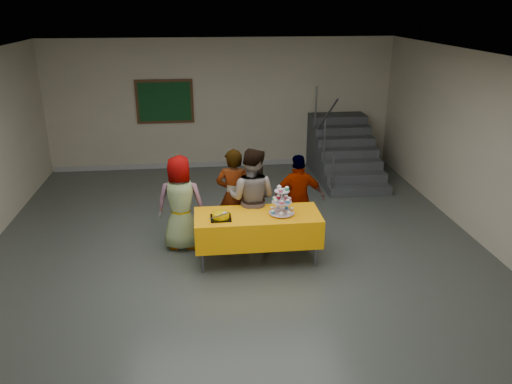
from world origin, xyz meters
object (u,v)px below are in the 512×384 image
at_px(noticeboard, 165,102).
at_px(staircase, 342,153).
at_px(schoolchild_d, 298,199).
at_px(cupcake_stand, 282,204).
at_px(schoolchild_b, 234,196).
at_px(schoolchild_a, 181,203).
at_px(bear_cake, 221,215).
at_px(schoolchild_c, 252,199).
at_px(bake_table, 258,227).

bearing_deg(noticeboard, staircase, -11.81).
bearing_deg(schoolchild_d, staircase, -116.63).
xyz_separation_m(cupcake_stand, schoolchild_b, (-0.66, 0.76, -0.15)).
xyz_separation_m(schoolchild_a, schoolchild_b, (0.85, 0.14, 0.02)).
relative_size(bear_cake, noticeboard, 0.28).
relative_size(cupcake_stand, schoolchild_b, 0.28).
height_order(schoolchild_b, schoolchild_c, schoolchild_c).
distance_m(bake_table, staircase, 4.60).
relative_size(bake_table, schoolchild_b, 1.19).
relative_size(schoolchild_a, noticeboard, 1.18).
relative_size(cupcake_stand, schoolchild_a, 0.29).
relative_size(bake_table, staircase, 0.78).
xyz_separation_m(cupcake_stand, staircase, (2.06, 3.95, -0.45)).
bearing_deg(staircase, schoolchild_b, -130.40).
bearing_deg(schoolchild_a, noticeboard, -79.17).
height_order(bake_table, schoolchild_a, schoolchild_a).
bearing_deg(staircase, bake_table, -121.67).
distance_m(cupcake_stand, schoolchild_c, 0.68).
bearing_deg(bake_table, schoolchild_b, 112.48).
xyz_separation_m(cupcake_stand, bear_cake, (-0.91, -0.05, -0.11)).
relative_size(schoolchild_a, schoolchild_b, 0.97).
relative_size(cupcake_stand, bear_cake, 1.24).
height_order(schoolchild_b, schoolchild_d, schoolchild_b).
distance_m(bake_table, noticeboard, 5.12).
height_order(cupcake_stand, schoolchild_b, schoolchild_b).
height_order(bake_table, staircase, staircase).
bearing_deg(bake_table, noticeboard, 108.39).
bearing_deg(cupcake_stand, bear_cake, -176.57).
xyz_separation_m(bear_cake, schoolchild_c, (0.52, 0.60, -0.00)).
relative_size(schoolchild_b, staircase, 0.66).
distance_m(cupcake_stand, noticeboard, 5.21).
height_order(bake_table, schoolchild_d, schoolchild_d).
height_order(cupcake_stand, schoolchild_a, schoolchild_a).
relative_size(schoolchild_a, schoolchild_c, 0.93).
bearing_deg(noticeboard, bake_table, -71.61).
relative_size(bake_table, bear_cake, 5.25).
height_order(schoolchild_c, noticeboard, noticeboard).
distance_m(bear_cake, staircase, 5.00).
height_order(schoolchild_a, noticeboard, noticeboard).
relative_size(bear_cake, schoolchild_c, 0.22).
distance_m(schoolchild_b, schoolchild_d, 1.05).
relative_size(schoolchild_a, staircase, 0.64).
distance_m(schoolchild_b, schoolchild_c, 0.35).
distance_m(bake_table, bear_cake, 0.62).
height_order(schoolchild_d, staircase, staircase).
height_order(schoolchild_a, schoolchild_c, schoolchild_c).
bearing_deg(schoolchild_d, bake_table, 40.85).
bearing_deg(staircase, schoolchild_d, -116.99).
bearing_deg(bear_cake, schoolchild_b, 72.93).
xyz_separation_m(schoolchild_a, schoolchild_d, (1.90, 0.06, -0.03)).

